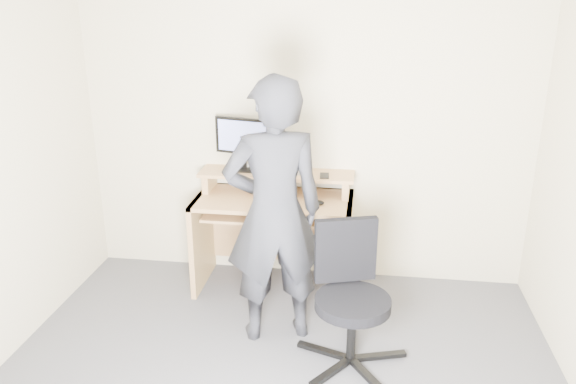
% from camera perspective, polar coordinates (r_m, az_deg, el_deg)
% --- Properties ---
extents(back_wall, '(3.50, 0.02, 2.50)m').
position_cam_1_polar(back_wall, '(4.38, 1.71, 6.73)').
color(back_wall, beige).
rests_on(back_wall, ground).
extents(desk, '(1.20, 0.60, 0.91)m').
position_cam_1_polar(desk, '(4.41, -1.28, -2.76)').
color(desk, tan).
rests_on(desk, ground).
extents(monitor, '(0.44, 0.13, 0.42)m').
position_cam_1_polar(monitor, '(4.34, -4.65, 5.35)').
color(monitor, black).
rests_on(monitor, desk).
extents(external_drive, '(0.09, 0.14, 0.20)m').
position_cam_1_polar(external_drive, '(4.33, -1.56, 3.29)').
color(external_drive, black).
rests_on(external_drive, desk).
extents(travel_mug, '(0.09, 0.09, 0.19)m').
position_cam_1_polar(travel_mug, '(4.29, 1.08, 3.08)').
color(travel_mug, '#B3B3B7').
rests_on(travel_mug, desk).
extents(smartphone, '(0.08, 0.13, 0.01)m').
position_cam_1_polar(smartphone, '(4.26, 3.73, 1.67)').
color(smartphone, black).
rests_on(smartphone, desk).
extents(charger, '(0.05, 0.04, 0.03)m').
position_cam_1_polar(charger, '(4.32, -3.11, 2.10)').
color(charger, black).
rests_on(charger, desk).
extents(headphones, '(0.20, 0.20, 0.06)m').
position_cam_1_polar(headphones, '(4.46, -3.20, 2.55)').
color(headphones, silver).
rests_on(headphones, desk).
extents(keyboard, '(0.49, 0.34, 0.03)m').
position_cam_1_polar(keyboard, '(4.20, -0.76, -2.18)').
color(keyboard, black).
rests_on(keyboard, desk).
extents(mouse, '(0.11, 0.08, 0.04)m').
position_cam_1_polar(mouse, '(4.13, 3.04, -1.10)').
color(mouse, black).
rests_on(mouse, desk).
extents(office_chair, '(0.71, 0.68, 0.89)m').
position_cam_1_polar(office_chair, '(3.54, 6.32, -9.95)').
color(office_chair, black).
rests_on(office_chair, ground).
extents(person, '(0.75, 0.61, 1.78)m').
position_cam_1_polar(person, '(3.60, -1.43, -2.15)').
color(person, black).
rests_on(person, ground).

